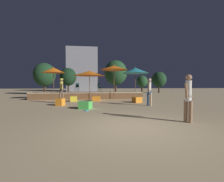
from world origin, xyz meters
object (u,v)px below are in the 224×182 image
at_px(patio_umbrella_0, 114,68).
at_px(bistro_chair_0, 99,86).
at_px(patio_umbrella_1, 54,70).
at_px(bistro_chair_1, 77,86).
at_px(patio_umbrella_2, 89,73).
at_px(cube_seat_3, 74,99).
at_px(cube_seat_2, 137,100).
at_px(person_2, 61,89).
at_px(background_tree_2, 45,75).
at_px(cube_seat_4, 60,102).
at_px(background_tree_3, 116,73).
at_px(person_0, 188,96).
at_px(patio_umbrella_3, 135,71).
at_px(person_1, 149,91).
at_px(background_tree_1, 142,82).
at_px(background_tree_0, 68,77).
at_px(cube_seat_0, 96,98).
at_px(frisbee_disc, 86,110).
at_px(background_tree_4, 159,80).
at_px(cube_seat_1, 85,105).

distance_m(patio_umbrella_0, bistro_chair_0, 2.87).
height_order(patio_umbrella_1, bistro_chair_1, patio_umbrella_1).
height_order(patio_umbrella_2, cube_seat_3, patio_umbrella_2).
xyz_separation_m(cube_seat_2, person_2, (-5.72, 0.19, 0.84)).
bearing_deg(background_tree_2, cube_seat_2, -48.45).
distance_m(cube_seat_4, background_tree_3, 14.68).
bearing_deg(person_0, background_tree_3, 147.05).
height_order(background_tree_2, background_tree_3, background_tree_3).
bearing_deg(patio_umbrella_3, person_0, -94.18).
bearing_deg(person_0, person_1, 144.21).
bearing_deg(background_tree_1, background_tree_2, 179.94).
relative_size(patio_umbrella_0, person_0, 1.90).
height_order(bistro_chair_1, background_tree_0, background_tree_0).
distance_m(cube_seat_0, background_tree_0, 13.85).
relative_size(cube_seat_4, person_2, 0.32).
bearing_deg(background_tree_1, patio_umbrella_1, -142.32).
height_order(patio_umbrella_0, patio_umbrella_3, patio_umbrella_0).
distance_m(patio_umbrella_0, frisbee_disc, 7.15).
bearing_deg(cube_seat_2, background_tree_0, 117.70).
xyz_separation_m(patio_umbrella_3, background_tree_3, (-0.66, 8.96, 0.52)).
bearing_deg(person_2, bistro_chair_0, 32.47).
bearing_deg(frisbee_disc, cube_seat_0, 83.08).
distance_m(patio_umbrella_3, person_1, 5.37).
distance_m(patio_umbrella_2, background_tree_0, 12.17).
relative_size(cube_seat_0, background_tree_4, 0.19).
height_order(patio_umbrella_0, background_tree_1, patio_umbrella_0).
height_order(patio_umbrella_3, bistro_chair_1, patio_umbrella_3).
distance_m(person_0, background_tree_3, 18.55).
relative_size(bistro_chair_0, frisbee_disc, 3.73).
height_order(cube_seat_0, cube_seat_2, cube_seat_2).
distance_m(patio_umbrella_2, cube_seat_0, 2.69).
height_order(cube_seat_2, person_2, person_2).
xyz_separation_m(person_2, bistro_chair_0, (2.96, 4.38, 0.15)).
height_order(patio_umbrella_0, person_0, patio_umbrella_0).
relative_size(person_2, background_tree_2, 0.40).
height_order(patio_umbrella_0, patio_umbrella_1, patio_umbrella_0).
bearing_deg(cube_seat_1, bistro_chair_0, 81.76).
xyz_separation_m(background_tree_1, background_tree_2, (-14.88, 0.02, 0.97)).
height_order(cube_seat_4, person_0, person_0).
xyz_separation_m(cube_seat_0, bistro_chair_0, (0.35, 2.93, 1.01)).
bearing_deg(person_0, background_tree_1, 133.92).
xyz_separation_m(patio_umbrella_1, bistro_chair_0, (4.26, 1.42, -1.52)).
bearing_deg(background_tree_1, patio_umbrella_3, -112.25).
relative_size(patio_umbrella_1, cube_seat_4, 5.24).
xyz_separation_m(patio_umbrella_0, cube_seat_3, (-3.55, -1.36, -2.77)).
bearing_deg(background_tree_4, frisbee_disc, -124.37).
relative_size(cube_seat_0, person_0, 0.41).
relative_size(cube_seat_2, cube_seat_4, 1.27).
relative_size(patio_umbrella_0, cube_seat_2, 4.42).
bearing_deg(cube_seat_2, background_tree_3, 89.63).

